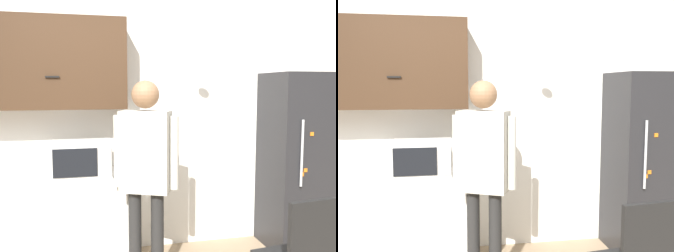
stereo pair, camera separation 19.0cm
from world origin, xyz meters
TOP-DOWN VIEW (x-y plane):
  - back_wall at (0.00, 1.81)m, footprint 6.00×0.06m
  - counter at (-1.18, 1.48)m, footprint 2.05×0.60m
  - upper_cabinets at (-1.18, 1.60)m, footprint 2.05×0.37m
  - microwave at (-0.59, 1.39)m, footprint 0.53×0.38m
  - person at (-0.06, 1.02)m, footprint 0.52×0.37m
  - refrigerator at (1.67, 1.45)m, footprint 0.70×0.67m

SIDE VIEW (x-z plane):
  - counter at x=-1.18m, z-range 0.00..0.90m
  - refrigerator at x=1.67m, z-range 0.00..1.85m
  - microwave at x=-0.59m, z-range 0.90..1.22m
  - person at x=-0.06m, z-range 0.20..1.96m
  - back_wall at x=0.00m, z-range 0.00..2.70m
  - upper_cabinets at x=-1.18m, z-range 1.50..2.34m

